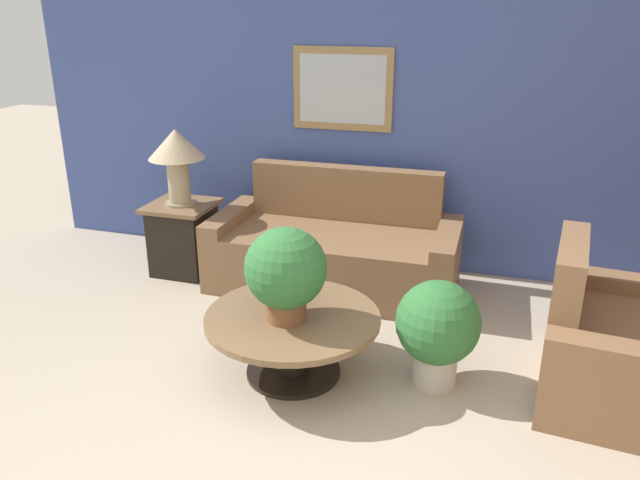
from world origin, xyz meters
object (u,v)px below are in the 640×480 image
object	(u,v)px
potted_plant_on_table	(286,271)
couch_main	(335,251)
table_lamp	(176,152)
coffee_table	(293,331)
armchair	(626,351)
side_table	(184,237)
potted_plant_floor	(438,327)

from	to	relation	value
potted_plant_on_table	couch_main	bearing A→B (deg)	93.46
table_lamp	coffee_table	bearing A→B (deg)	-41.55
couch_main	table_lamp	distance (m)	1.55
armchair	coffee_table	world-z (taller)	armchair
couch_main	coffee_table	xyz separation A→B (m)	(0.10, -1.39, 0.00)
side_table	table_lamp	size ratio (longest dim) A/B	0.97
armchair	potted_plant_floor	distance (m)	1.11
couch_main	potted_plant_on_table	xyz separation A→B (m)	(0.09, -1.44, 0.44)
potted_plant_on_table	potted_plant_floor	xyz separation A→B (m)	(0.89, 0.21, -0.35)
armchair	table_lamp	bearing A→B (deg)	81.16
couch_main	potted_plant_on_table	size ratio (longest dim) A/B	3.42
side_table	table_lamp	xyz separation A→B (m)	(-0.00, 0.00, 0.75)
couch_main	potted_plant_on_table	world-z (taller)	potted_plant_on_table
couch_main	side_table	xyz separation A→B (m)	(-1.34, -0.10, 0.01)
side_table	potted_plant_on_table	distance (m)	2.00
armchair	potted_plant_floor	size ratio (longest dim) A/B	1.82
couch_main	side_table	distance (m)	1.35
side_table	potted_plant_floor	distance (m)	2.58
coffee_table	armchair	bearing A→B (deg)	10.21
armchair	potted_plant_on_table	distance (m)	2.07
coffee_table	table_lamp	size ratio (longest dim) A/B	1.71
armchair	table_lamp	distance (m)	3.62
potted_plant_floor	potted_plant_on_table	bearing A→B (deg)	-166.66
coffee_table	potted_plant_floor	xyz separation A→B (m)	(0.88, 0.15, 0.08)
couch_main	armchair	xyz separation A→B (m)	(2.07, -1.03, -0.00)
side_table	potted_plant_floor	world-z (taller)	potted_plant_floor
couch_main	potted_plant_floor	world-z (taller)	couch_main
armchair	coffee_table	bearing A→B (deg)	106.58
potted_plant_floor	coffee_table	bearing A→B (deg)	-170.04
couch_main	potted_plant_floor	size ratio (longest dim) A/B	2.94
couch_main	coffee_table	size ratio (longest dim) A/B	1.83
table_lamp	potted_plant_on_table	bearing A→B (deg)	-43.15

